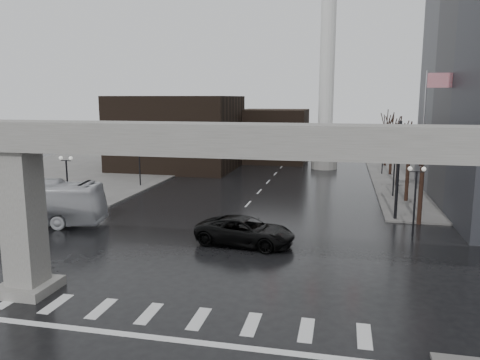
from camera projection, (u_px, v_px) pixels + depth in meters
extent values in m
plane|color=black|center=(157.00, 304.00, 22.47)|extent=(160.00, 160.00, 0.00)
cube|color=slate|center=(79.00, 171.00, 62.58)|extent=(28.00, 36.00, 0.15)
cube|color=gray|center=(152.00, 138.00, 21.08)|extent=(48.00, 2.20, 1.40)
cube|color=gray|center=(24.00, 223.00, 23.31)|extent=(1.60, 1.60, 7.30)
cube|color=gray|center=(29.00, 287.00, 23.91)|extent=(2.60, 2.60, 0.50)
cube|color=black|center=(178.00, 133.00, 64.95)|extent=(16.00, 14.00, 10.00)
cube|color=black|center=(274.00, 136.00, 72.21)|extent=(10.00, 10.00, 8.00)
cylinder|color=white|center=(327.00, 58.00, 62.83)|extent=(2.00, 2.00, 30.00)
cylinder|color=gray|center=(324.00, 164.00, 65.34)|extent=(3.60, 3.60, 1.20)
cylinder|color=black|center=(398.00, 172.00, 37.15)|extent=(0.24, 0.24, 8.00)
cylinder|color=black|center=(323.00, 130.00, 37.86)|extent=(12.00, 0.18, 0.18)
cube|color=black|center=(360.00, 139.00, 37.34)|extent=(0.35, 0.30, 1.00)
cube|color=black|center=(316.00, 138.00, 38.08)|extent=(0.35, 0.30, 1.00)
cube|color=black|center=(274.00, 137.00, 38.82)|extent=(0.35, 0.30, 1.00)
sphere|color=#FF0C05|center=(361.00, 135.00, 37.11)|extent=(0.20, 0.20, 0.20)
cube|color=#0D612E|center=(380.00, 133.00, 36.94)|extent=(1.80, 0.05, 0.35)
cube|color=#0D612E|center=(298.00, 132.00, 38.32)|extent=(1.80, 0.05, 0.35)
cylinder|color=silver|center=(422.00, 143.00, 39.41)|extent=(0.12, 0.12, 12.00)
cube|color=red|center=(440.00, 80.00, 38.30)|extent=(2.00, 0.03, 1.20)
cylinder|color=black|center=(415.00, 205.00, 32.66)|extent=(0.14, 0.14, 4.80)
cube|color=black|center=(417.00, 172.00, 32.25)|extent=(0.90, 0.06, 0.06)
sphere|color=silver|center=(410.00, 169.00, 32.31)|extent=(0.32, 0.32, 0.32)
sphere|color=silver|center=(424.00, 169.00, 32.12)|extent=(0.32, 0.32, 0.32)
cylinder|color=black|center=(394.00, 174.00, 46.13)|extent=(0.14, 0.14, 4.80)
cube|color=black|center=(395.00, 150.00, 45.72)|extent=(0.90, 0.06, 0.06)
sphere|color=silver|center=(391.00, 148.00, 45.78)|extent=(0.32, 0.32, 0.32)
sphere|color=silver|center=(400.00, 148.00, 45.59)|extent=(0.32, 0.32, 0.32)
cylinder|color=black|center=(383.00, 156.00, 59.59)|extent=(0.14, 0.14, 4.80)
cube|color=black|center=(384.00, 138.00, 59.18)|extent=(0.90, 0.06, 0.06)
sphere|color=silver|center=(380.00, 136.00, 59.24)|extent=(0.32, 0.32, 0.32)
sphere|color=silver|center=(388.00, 136.00, 59.05)|extent=(0.32, 0.32, 0.32)
cylinder|color=black|center=(68.00, 189.00, 38.37)|extent=(0.14, 0.14, 4.80)
cube|color=black|center=(66.00, 161.00, 37.96)|extent=(0.90, 0.06, 0.06)
sphere|color=silver|center=(61.00, 158.00, 38.02)|extent=(0.32, 0.32, 0.32)
sphere|color=silver|center=(71.00, 158.00, 37.83)|extent=(0.32, 0.32, 0.32)
cylinder|color=black|center=(140.00, 165.00, 51.83)|extent=(0.14, 0.14, 4.80)
cube|color=black|center=(139.00, 144.00, 51.43)|extent=(0.90, 0.06, 0.06)
sphere|color=silver|center=(135.00, 142.00, 51.49)|extent=(0.32, 0.32, 0.32)
sphere|color=silver|center=(143.00, 142.00, 51.30)|extent=(0.32, 0.32, 0.32)
cylinder|color=black|center=(182.00, 151.00, 65.30)|extent=(0.14, 0.14, 4.80)
cube|color=black|center=(181.00, 134.00, 64.89)|extent=(0.90, 0.06, 0.06)
sphere|color=silver|center=(178.00, 133.00, 64.95)|extent=(0.32, 0.32, 0.32)
sphere|color=silver|center=(184.00, 133.00, 64.76)|extent=(0.32, 0.32, 0.32)
cylinder|color=black|center=(421.00, 196.00, 36.32)|extent=(0.34, 0.34, 4.55)
cylinder|color=black|center=(424.00, 148.00, 35.67)|extent=(0.12, 1.52, 2.98)
cylinder|color=black|center=(430.00, 151.00, 35.85)|extent=(0.83, 1.14, 2.51)
cylinder|color=black|center=(407.00, 178.00, 44.01)|extent=(0.34, 0.34, 4.66)
cylinder|color=black|center=(410.00, 137.00, 43.34)|extent=(0.12, 1.55, 3.05)
cylinder|color=black|center=(415.00, 140.00, 43.52)|extent=(0.85, 1.16, 2.57)
cylinder|color=black|center=(398.00, 166.00, 51.69)|extent=(0.34, 0.34, 4.76)
cylinder|color=black|center=(400.00, 130.00, 51.01)|extent=(0.12, 1.59, 3.11)
cylinder|color=black|center=(404.00, 132.00, 51.19)|extent=(0.86, 1.18, 2.62)
cylinder|color=black|center=(391.00, 156.00, 59.38)|extent=(0.34, 0.34, 4.87)
cylinder|color=black|center=(393.00, 125.00, 58.68)|extent=(0.12, 1.62, 3.18)
cylinder|color=black|center=(397.00, 127.00, 58.86)|extent=(0.88, 1.20, 2.68)
cylinder|color=black|center=(386.00, 149.00, 67.06)|extent=(0.34, 0.34, 4.97)
cylinder|color=black|center=(387.00, 121.00, 66.35)|extent=(0.12, 1.65, 3.25)
cylinder|color=black|center=(391.00, 122.00, 66.53)|extent=(0.89, 1.23, 2.74)
imported|color=black|center=(245.00, 231.00, 31.50)|extent=(7.09, 4.12, 1.86)
imported|color=silver|center=(22.00, 203.00, 36.11)|extent=(12.91, 5.20, 3.50)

